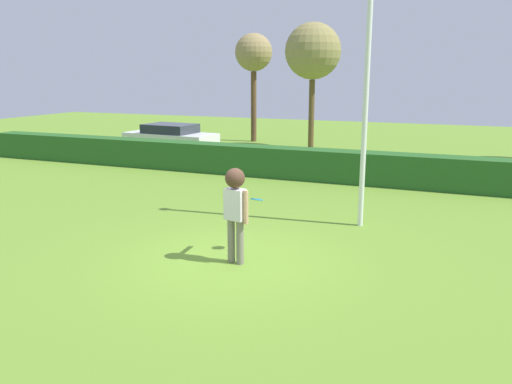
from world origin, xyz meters
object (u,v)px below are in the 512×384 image
object	(u,v)px
lamppost	(367,63)
parked_car_white	(171,137)
frisbee	(257,200)
birch_tree	(254,55)
maple_tree	(313,52)
person	(236,202)

from	to	relation	value
lamppost	parked_car_white	size ratio (longest dim) A/B	1.55
lamppost	frisbee	bearing A→B (deg)	-120.59
lamppost	birch_tree	bearing A→B (deg)	121.64
maple_tree	frisbee	bearing A→B (deg)	-77.77
parked_car_white	maple_tree	world-z (taller)	maple_tree
person	lamppost	world-z (taller)	lamppost
parked_car_white	birch_tree	bearing A→B (deg)	66.99
parked_car_white	lamppost	bearing A→B (deg)	-39.55
person	frisbee	size ratio (longest dim) A/B	7.48
lamppost	birch_tree	size ratio (longest dim) A/B	1.23
lamppost	birch_tree	world-z (taller)	lamppost
person	lamppost	size ratio (longest dim) A/B	0.27
birch_tree	maple_tree	size ratio (longest dim) A/B	0.95
person	maple_tree	xyz separation A→B (m)	(-2.99, 15.07, 3.25)
frisbee	lamppost	xyz separation A→B (m)	(1.54, 2.61, 2.61)
lamppost	birch_tree	xyz separation A→B (m)	(-8.22, 13.35, 0.72)
frisbee	maple_tree	size ratio (longest dim) A/B	0.04
person	maple_tree	distance (m)	15.70
person	birch_tree	world-z (taller)	birch_tree
parked_car_white	birch_tree	world-z (taller)	birch_tree
birch_tree	maple_tree	distance (m)	3.91
parked_car_white	birch_tree	distance (m)	6.45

